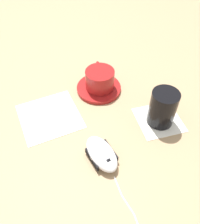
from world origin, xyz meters
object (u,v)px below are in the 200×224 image
object	(u,v)px
drinking_glass	(163,108)
coffee_cup	(100,79)
computer_mouse	(102,154)
saucer	(99,88)

from	to	relation	value
drinking_glass	coffee_cup	bearing A→B (deg)	-75.32
coffee_cup	computer_mouse	world-z (taller)	coffee_cup
saucer	coffee_cup	size ratio (longest dim) A/B	1.26
saucer	computer_mouse	world-z (taller)	computer_mouse
computer_mouse	saucer	bearing A→B (deg)	-124.99
coffee_cup	saucer	bearing A→B (deg)	-1.22
coffee_cup	computer_mouse	size ratio (longest dim) A/B	0.92
saucer	drinking_glass	bearing A→B (deg)	105.62
saucer	computer_mouse	xyz separation A→B (m)	(0.14, 0.20, 0.01)
coffee_cup	computer_mouse	bearing A→B (deg)	54.32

